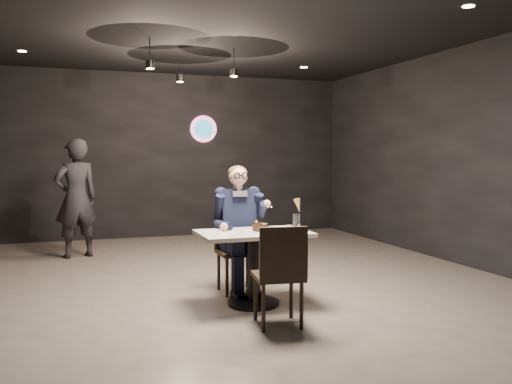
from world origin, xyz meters
name	(u,v)px	position (x,y,z in m)	size (l,w,h in m)	color
floor	(229,296)	(0.00, 0.00, 0.00)	(9.00, 9.00, 0.00)	slate
wall_sign	(203,129)	(0.80, 4.47, 2.00)	(0.50, 0.06, 0.50)	pink
pendant_lights	(188,57)	(0.00, 2.00, 2.88)	(1.40, 1.20, 0.36)	black
main_table	(253,268)	(0.14, -0.40, 0.38)	(1.10, 0.70, 0.75)	white
chair_far	(238,251)	(0.14, 0.15, 0.46)	(0.42, 0.46, 0.92)	black
chair_near	(278,274)	(0.14, -1.08, 0.46)	(0.42, 0.46, 0.92)	black
seated_man	(237,227)	(0.14, 0.15, 0.72)	(0.60, 0.80, 1.44)	black
dessert_plate	(260,232)	(0.19, -0.47, 0.76)	(0.22, 0.22, 0.01)	white
cake_slice	(259,227)	(0.18, -0.46, 0.80)	(0.11, 0.09, 0.08)	black
mint_leaf	(265,224)	(0.21, -0.54, 0.84)	(0.06, 0.04, 0.01)	#2F9045
sundae_glass	(296,222)	(0.58, -0.47, 0.83)	(0.08, 0.08, 0.17)	silver
wafer_cone	(298,206)	(0.60, -0.46, 1.00)	(0.07, 0.07, 0.15)	tan
passerby	(76,198)	(-1.52, 2.87, 0.88)	(0.64, 0.42, 1.75)	black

